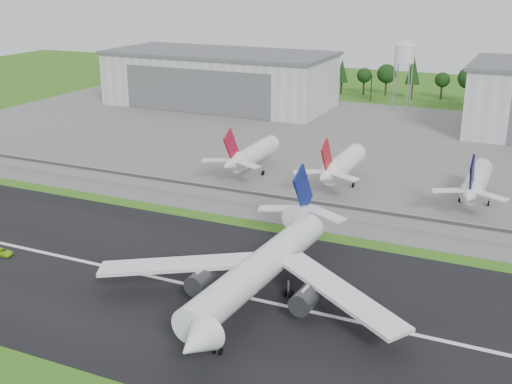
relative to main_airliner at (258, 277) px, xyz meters
The scene contains 14 objects.
ground 13.87m from the main_airliner, 132.53° to the right, with size 600.00×600.00×0.00m, color #346C19.
runway 10.03m from the main_airliner, behind, with size 320.00×60.00×0.10m, color black.
runway_centerline 10.00m from the main_airliner, behind, with size 220.00×1.00×0.02m, color white.
apron 110.89m from the main_airliner, 94.54° to the left, with size 320.00×150.00×0.10m, color slate.
blast_fence 46.36m from the main_airliner, 100.93° to the left, with size 240.00×0.61×3.50m.
hangar_west 179.06m from the main_airliner, 119.74° to the left, with size 97.00×44.00×23.20m.
water_tower 177.07m from the main_airliner, 94.49° to the left, with size 8.40×8.40×29.40m.
utility_poles 190.70m from the main_airliner, 92.64° to the left, with size 230.00×3.00×12.00m, color black, non-canonical shape.
treeline 205.68m from the main_airliner, 92.45° to the left, with size 320.00×16.00×22.00m, color black, non-canonical shape.
main_airliner is the anchor object (origin of this frame).
ground_vehicle 56.26m from the main_airliner, behind, with size 2.23×4.83×1.34m, color #95D619.
parked_jet_red_a 74.66m from the main_airliner, 116.22° to the left, with size 7.36×31.29×16.49m.
parked_jet_red_b 67.30m from the main_airliner, 95.40° to the left, with size 7.36×31.29×16.62m.
parked_jet_navy 72.75m from the main_airliner, 67.00° to the left, with size 7.36×31.29×16.48m.
Camera 1 is at (50.40, -82.23, 55.09)m, focal length 45.00 mm.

